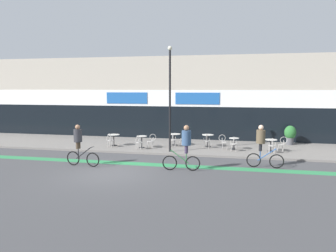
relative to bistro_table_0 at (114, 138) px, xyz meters
The scene contains 25 objects.
ground_plane 6.71m from the bistro_table_0, 69.72° to the right, with size 120.00×120.00×0.00m, color #424244.
sidewalk_slab 2.58m from the bistro_table_0, 23.04° to the left, with size 40.00×5.50×0.12m, color slate.
storefront_facade 6.62m from the bistro_table_0, 67.91° to the left, with size 40.00×4.06×6.20m.
bike_lane_stripe 4.80m from the bistro_table_0, 60.89° to the right, with size 36.00×0.70×0.01m, color #2D844C.
bistro_table_0 is the anchor object (origin of this frame).
bistro_table_1 2.05m from the bistro_table_0, 10.13° to the right, with size 0.65×0.65×0.75m.
bistro_table_2 3.99m from the bistro_table_0, 14.50° to the left, with size 0.76×0.76×0.75m.
bistro_table_3 6.12m from the bistro_table_0, ahead, with size 0.75×0.75×0.78m.
bistro_table_4 7.72m from the bistro_table_0, ahead, with size 0.61×0.61×0.72m.
bistro_table_5 9.87m from the bistro_table_0, ahead, with size 0.72×0.72×0.71m.
cafe_chair_0_near 0.63m from the bistro_table_0, 90.86° to the right, with size 0.45×0.60×0.90m.
cafe_chair_1_near 2.24m from the bistro_table_0, 26.12° to the right, with size 0.44×0.59×0.90m.
cafe_chair_1_side 2.67m from the bistro_table_0, ahead, with size 0.59×0.43×0.90m.
cafe_chair_2_near 3.89m from the bistro_table_0, ahead, with size 0.44×0.59×0.90m.
cafe_chair_2_side 4.60m from the bistro_table_0, 12.52° to the left, with size 0.58×0.41×0.90m.
cafe_chair_3_near 6.05m from the bistro_table_0, ahead, with size 0.42×0.58×0.90m.
cafe_chair_4_near 7.72m from the bistro_table_0, ahead, with size 0.42×0.58×0.90m.
cafe_chair_4_side 7.09m from the bistro_table_0, ahead, with size 0.58×0.40×0.90m.
cafe_chair_5_near 9.88m from the bistro_table_0, ahead, with size 0.41×0.58×0.90m.
cafe_chair_5_side 10.49m from the bistro_table_0, ahead, with size 0.58×0.41×0.90m.
planter_pot 11.68m from the bistro_table_0, 14.08° to the left, with size 0.76×0.76×1.27m.
lamp_post 5.13m from the bistro_table_0, 16.74° to the right, with size 0.26×0.26×6.15m.
cyclist_0 7.47m from the bistro_table_0, 42.01° to the right, with size 1.79×0.55×2.16m.
cyclist_1 5.19m from the bistro_table_0, 87.24° to the right, with size 1.83×0.53×2.07m.
cyclist_2 9.79m from the bistro_table_0, 21.62° to the right, with size 1.77×0.49×2.10m.
Camera 1 is at (5.63, -13.64, 3.88)m, focal length 35.00 mm.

